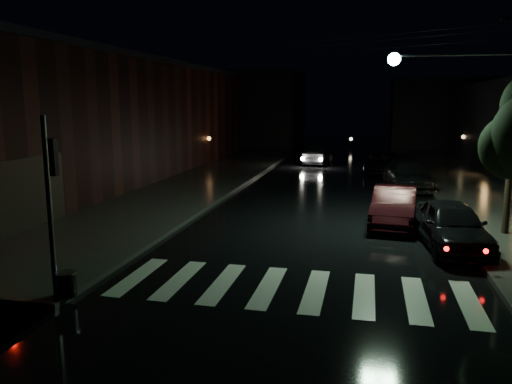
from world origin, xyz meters
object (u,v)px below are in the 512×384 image
Objects in this scene: parked_car_a at (451,225)px; parked_car_d at (384,163)px; parked_car_b at (394,206)px; parked_car_c at (408,175)px; oncoming_car at (318,155)px.

parked_car_a is 0.88× the size of parked_car_d.
parked_car_c reaches higher than parked_car_b.
parked_car_b is 8.80m from parked_car_c.
parked_car_a is at bearing -54.37° from parked_car_b.
parked_car_c is 1.02× the size of parked_car_d.
parked_car_d is at bearing 93.38° from parked_car_c.
parked_car_b is 0.87× the size of parked_car_d.
parked_car_a is 0.86× the size of parked_car_c.
parked_car_a reaches higher than parked_car_c.
parked_car_d is 6.26m from oncoming_car.
parked_car_c is 11.43m from oncoming_car.
parked_car_a reaches higher than parked_car_b.
parked_car_b reaches higher than parked_car_d.
parked_car_d is 1.17× the size of oncoming_car.
oncoming_car is at bearing 110.07° from parked_car_b.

